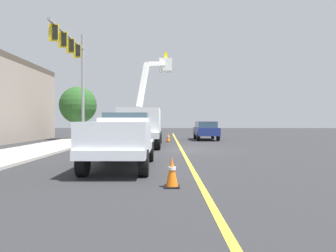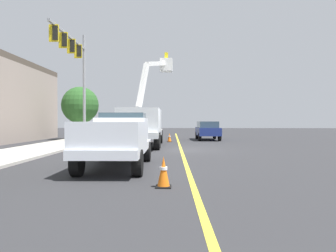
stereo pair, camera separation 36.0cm
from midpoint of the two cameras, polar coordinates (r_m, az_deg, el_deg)
The scene contains 10 objects.
ground at distance 19.07m, azimuth 1.91°, elevation -4.29°, with size 120.00×120.00×0.00m, color #2D2D30.
sidewalk_far_side at distance 20.57m, azimuth -22.52°, elevation -3.82°, with size 60.00×3.60×0.12m, color #B2ADA3.
lane_centre_stripe at distance 19.07m, azimuth 1.91°, elevation -4.28°, with size 50.00×0.16×0.01m, color yellow.
utility_bucket_truck at distance 21.95m, azimuth -5.02°, elevation 0.58°, with size 8.27×3.42×6.68m.
service_pickup_truck at distance 11.79m, azimuth -9.24°, elevation -2.06°, with size 5.66×2.32×2.06m.
passing_minivan at distance 29.35m, azimuth 6.47°, elevation -0.58°, with size 4.85×2.06×1.69m.
traffic_cone_leading at distance 8.31m, azimuth -0.54°, elevation -8.31°, with size 0.40×0.40×0.80m.
traffic_cone_mid_front at distance 26.27m, azimuth -0.34°, elevation -2.08°, with size 0.40×0.40×0.74m.
traffic_signal_mast at distance 24.02m, azimuth -16.92°, elevation 11.08°, with size 7.37×0.70×8.52m.
street_tree_right at distance 30.57m, azimuth -16.18°, elevation 3.63°, with size 3.40×3.40×4.92m.
Camera 1 is at (-19.00, 0.41, 1.72)m, focal length 33.92 mm.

